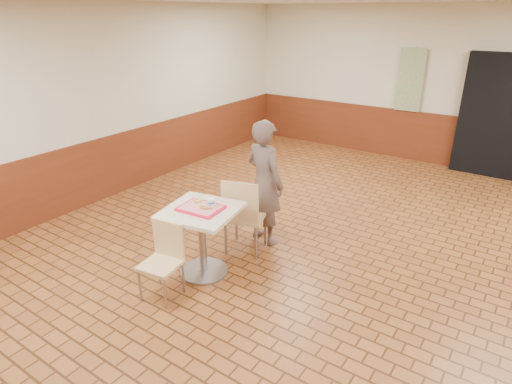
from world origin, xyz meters
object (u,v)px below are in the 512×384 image
Objects in this scene: main_table at (202,231)px; chair_main_front at (164,256)px; customer at (265,183)px; serving_tray at (201,208)px; ring_donut at (197,200)px; paper_cup at (211,202)px; chair_main_back at (243,213)px; long_john_donut at (206,207)px.

chair_main_front is at bearing -98.45° from main_table.
serving_tray is at bearing 95.30° from customer.
ring_donut is at bearing 144.48° from serving_tray.
paper_cup is (0.17, 0.60, 0.44)m from chair_main_front.
chair_main_front is 1.18m from chair_main_back.
main_table is 0.28m from serving_tray.
ring_donut is (-0.05, 0.62, 0.41)m from chair_main_front.
paper_cup is at bearing 65.45° from chair_main_front.
ring_donut is at bearing 155.64° from long_john_donut.
main_table is 0.37m from paper_cup.
serving_tray is at bearing -142.12° from paper_cup.
customer reaches higher than serving_tray.
serving_tray is (-0.12, -0.64, 0.28)m from chair_main_back.
serving_tray is 3.20× the size of long_john_donut.
chair_main_back is at bearing 66.18° from ring_donut.
chair_main_front is 0.50× the size of customer.
chair_main_back is 0.50m from customer.
chair_main_back reaches higher than long_john_donut.
long_john_donut is (0.15, 0.52, 0.41)m from chair_main_front.
paper_cup is (0.09, 0.07, 0.35)m from main_table.
customer is at bearing 82.10° from main_table.
paper_cup is at bearing 76.24° from long_john_donut.
chair_main_front is at bearing 95.12° from customer.
chair_main_back is 0.61× the size of customer.
chair_main_back is 10.25× the size of paper_cup.
paper_cup is at bearing 37.88° from serving_tray.
chair_main_back reaches higher than ring_donut.
main_table is 0.82× the size of chair_main_back.
long_john_donut is (-0.07, -1.06, 0.05)m from customer.
ring_donut is 0.22m from long_john_donut.
ring_donut is (-0.12, 0.09, 0.31)m from main_table.
chair_main_back reaches higher than main_table.
long_john_donut is (-0.04, -0.64, 0.31)m from chair_main_back.
paper_cup reaches higher than long_john_donut.
chair_main_back is at bearing 71.95° from chair_main_front.
main_table is at bearing 95.30° from customer.
serving_tray is at bearing 62.52° from chair_main_back.
ring_donut is 0.65× the size of long_john_donut.
chair_main_front is 1.65m from customer.
paper_cup is at bearing 70.59° from chair_main_back.
long_john_donut is 1.47× the size of paper_cup.
chair_main_front is 1.79× the size of serving_tray.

